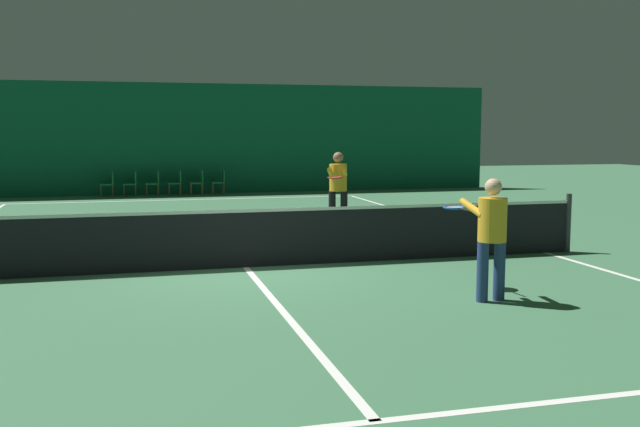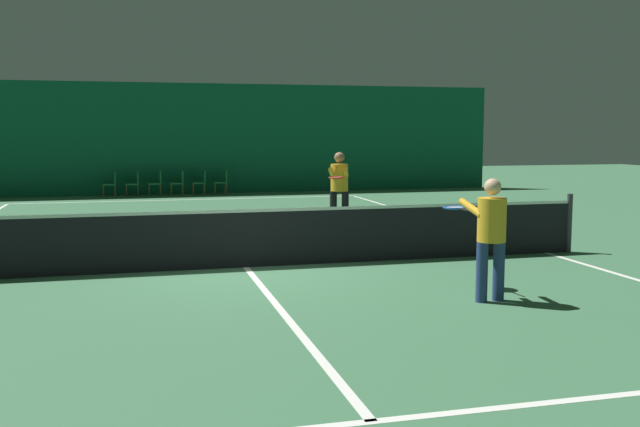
# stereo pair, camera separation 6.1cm
# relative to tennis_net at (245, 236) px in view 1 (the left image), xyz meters

# --- Properties ---
(ground_plane) EXTENTS (60.00, 60.00, 0.00)m
(ground_plane) POSITION_rel_tennis_net_xyz_m (0.00, 0.00, -0.51)
(ground_plane) COLOR #3D704C
(backdrop_curtain) EXTENTS (23.00, 0.12, 3.88)m
(backdrop_curtain) POSITION_rel_tennis_net_xyz_m (0.00, 14.21, 1.43)
(backdrop_curtain) COLOR #0F5138
(backdrop_curtain) RESTS_ON ground
(court_line_baseline_far) EXTENTS (11.00, 0.10, 0.00)m
(court_line_baseline_far) POSITION_rel_tennis_net_xyz_m (0.00, 11.90, -0.51)
(court_line_baseline_far) COLOR white
(court_line_baseline_far) RESTS_ON ground
(court_line_service_far) EXTENTS (8.25, 0.10, 0.00)m
(court_line_service_far) POSITION_rel_tennis_net_xyz_m (0.00, 6.40, -0.51)
(court_line_service_far) COLOR white
(court_line_service_far) RESTS_ON ground
(court_line_service_near) EXTENTS (8.25, 0.10, 0.00)m
(court_line_service_near) POSITION_rel_tennis_net_xyz_m (0.00, -6.40, -0.51)
(court_line_service_near) COLOR white
(court_line_service_near) RESTS_ON ground
(court_line_sideline_right) EXTENTS (0.10, 23.80, 0.00)m
(court_line_sideline_right) POSITION_rel_tennis_net_xyz_m (5.50, 0.00, -0.51)
(court_line_sideline_right) COLOR white
(court_line_sideline_right) RESTS_ON ground
(court_line_centre) EXTENTS (0.10, 12.80, 0.00)m
(court_line_centre) POSITION_rel_tennis_net_xyz_m (0.00, 0.00, -0.51)
(court_line_centre) COLOR white
(court_line_centre) RESTS_ON ground
(tennis_net) EXTENTS (12.00, 0.10, 1.07)m
(tennis_net) POSITION_rel_tennis_net_xyz_m (0.00, 0.00, 0.00)
(tennis_net) COLOR black
(tennis_net) RESTS_ON ground
(player_near) EXTENTS (0.45, 1.34, 1.60)m
(player_near) POSITION_rel_tennis_net_xyz_m (2.73, -3.06, 0.42)
(player_near) COLOR navy
(player_near) RESTS_ON ground
(player_far) EXTENTS (0.81, 1.42, 1.73)m
(player_far) POSITION_rel_tennis_net_xyz_m (2.77, 4.15, 0.50)
(player_far) COLOR black
(player_far) RESTS_ON ground
(courtside_chair_0) EXTENTS (0.44, 0.44, 0.84)m
(courtside_chair_0) POSITION_rel_tennis_net_xyz_m (-2.50, 13.66, -0.03)
(courtside_chair_0) COLOR brown
(courtside_chair_0) RESTS_ON ground
(courtside_chair_1) EXTENTS (0.44, 0.44, 0.84)m
(courtside_chair_1) POSITION_rel_tennis_net_xyz_m (-1.76, 13.66, -0.03)
(courtside_chair_1) COLOR brown
(courtside_chair_1) RESTS_ON ground
(courtside_chair_2) EXTENTS (0.44, 0.44, 0.84)m
(courtside_chair_2) POSITION_rel_tennis_net_xyz_m (-1.01, 13.66, -0.03)
(courtside_chair_2) COLOR brown
(courtside_chair_2) RESTS_ON ground
(courtside_chair_3) EXTENTS (0.44, 0.44, 0.84)m
(courtside_chair_3) POSITION_rel_tennis_net_xyz_m (-0.26, 13.66, -0.03)
(courtside_chair_3) COLOR brown
(courtside_chair_3) RESTS_ON ground
(courtside_chair_4) EXTENTS (0.44, 0.44, 0.84)m
(courtside_chair_4) POSITION_rel_tennis_net_xyz_m (0.49, 13.66, -0.03)
(courtside_chair_4) COLOR brown
(courtside_chair_4) RESTS_ON ground
(courtside_chair_5) EXTENTS (0.44, 0.44, 0.84)m
(courtside_chair_5) POSITION_rel_tennis_net_xyz_m (1.23, 13.66, -0.03)
(courtside_chair_5) COLOR brown
(courtside_chair_5) RESTS_ON ground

